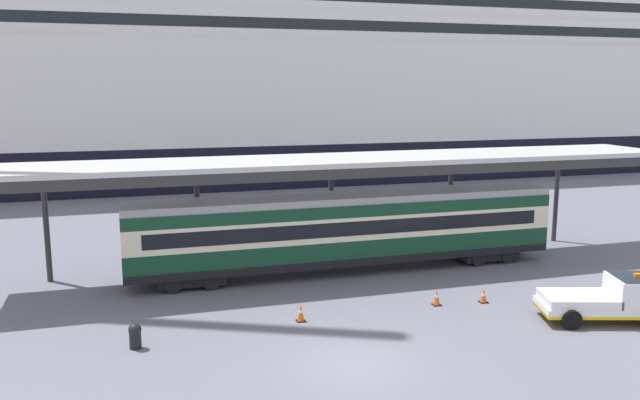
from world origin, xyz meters
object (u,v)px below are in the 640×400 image
object	(u,v)px
cruise_ship	(366,52)
traffic_cone_far	(484,296)
service_truck	(616,298)
traffic_cone_mid	(437,298)
traffic_cone_near	(301,313)
quay_bollard	(135,335)
train_carriage	(346,228)

from	to	relation	value
cruise_ship	traffic_cone_far	world-z (taller)	cruise_ship
service_truck	traffic_cone_far	bearing A→B (deg)	138.48
traffic_cone_mid	traffic_cone_far	distance (m)	2.21
service_truck	traffic_cone_near	xyz separation A→B (m)	(-12.54, 3.68, -0.63)
traffic_cone_near	traffic_cone_mid	xyz separation A→B (m)	(6.30, 0.17, -0.01)
traffic_cone_mid	quay_bollard	distance (m)	12.96
service_truck	traffic_cone_mid	xyz separation A→B (m)	(-6.24, 3.85, -0.64)
cruise_ship	service_truck	distance (m)	51.76
cruise_ship	traffic_cone_far	bearing A→B (deg)	-104.20
cruise_ship	traffic_cone_near	world-z (taller)	cruise_ship
train_carriage	traffic_cone_far	xyz separation A→B (m)	(4.31, -6.44, -2.00)
train_carriage	traffic_cone_mid	xyz separation A→B (m)	(2.12, -6.17, -1.95)
service_truck	quay_bollard	distance (m)	19.35
train_carriage	quay_bollard	world-z (taller)	train_carriage
train_carriage	traffic_cone_mid	size ratio (longest dim) A/B	31.21
cruise_ship	traffic_cone_mid	xyz separation A→B (m)	(-13.86, -45.81, -13.04)
cruise_ship	train_carriage	bearing A→B (deg)	-111.95
traffic_cone_near	traffic_cone_mid	size ratio (longest dim) A/B	1.02
quay_bollard	traffic_cone_near	bearing A→B (deg)	7.96
train_carriage	service_truck	xyz separation A→B (m)	(8.35, -10.02, -1.32)
train_carriage	traffic_cone_far	bearing A→B (deg)	-56.22
service_truck	traffic_cone_mid	size ratio (longest dim) A/B	7.75
train_carriage	service_truck	world-z (taller)	train_carriage
cruise_ship	traffic_cone_far	distance (m)	49.31
train_carriage	traffic_cone_near	xyz separation A→B (m)	(-4.18, -6.34, -1.95)
cruise_ship	quay_bollard	distance (m)	55.52
cruise_ship	quay_bollard	world-z (taller)	cruise_ship
train_carriage	quay_bollard	size ratio (longest dim) A/B	23.36
train_carriage	traffic_cone_mid	bearing A→B (deg)	-71.06
traffic_cone_near	quay_bollard	distance (m)	6.68
traffic_cone_far	quay_bollard	size ratio (longest dim) A/B	0.65
cruise_ship	quay_bollard	bearing A→B (deg)	-119.71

